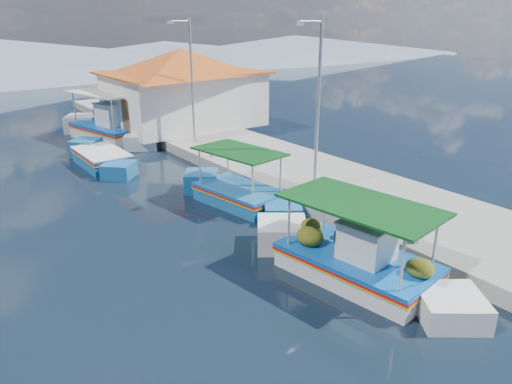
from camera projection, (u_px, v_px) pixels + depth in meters
ground at (244, 256)px, 13.61m from camera, size 160.00×160.00×0.00m
quay at (275, 164)px, 21.34m from camera, size 5.00×44.00×0.50m
bollards at (246, 168)px, 19.47m from camera, size 0.20×17.20×0.30m
main_caique at (354, 261)px, 12.35m from camera, size 2.74×7.08×2.36m
caique_green_canopy at (239, 195)px, 17.39m from camera, size 2.44×5.98×2.27m
caique_blue_hull at (101, 159)px, 21.94m from camera, size 1.81×6.07×1.08m
caique_far at (110, 130)px, 26.79m from camera, size 3.67×8.18×2.94m
harbor_building at (183, 86)px, 27.45m from camera, size 10.49×10.49×4.40m
lamp_post_near at (316, 98)px, 16.31m from camera, size 1.21×0.14×6.00m
lamp_post_far at (190, 75)px, 23.12m from camera, size 1.21×0.14×6.00m
mountain_ridge at (30, 57)px, 58.92m from camera, size 171.40×96.00×5.50m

